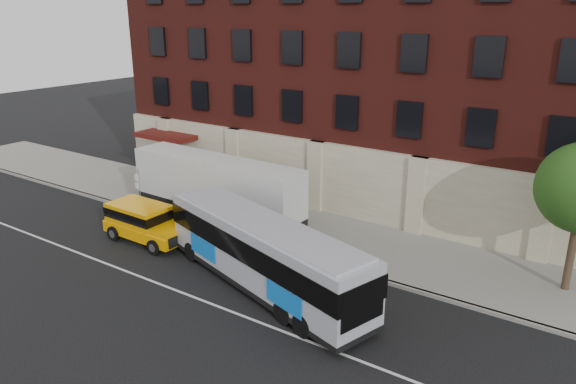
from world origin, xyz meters
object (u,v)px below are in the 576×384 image
Objects in this scene: yellow_suv at (144,220)px; shipping_container at (217,190)px; city_bus at (264,252)px; sign_pole at (139,187)px.

yellow_suv is 4.38m from shipping_container.
city_bus is 2.33× the size of yellow_suv.
sign_pole reaches higher than yellow_suv.
yellow_suv is at bearing -106.79° from shipping_container.
yellow_suv is at bearing -38.48° from sign_pole.
city_bus is at bearing -35.38° from shipping_container.
shipping_container reaches higher than city_bus.
city_bus is at bearing -4.89° from yellow_suv.
city_bus is at bearing -16.61° from sign_pole.
city_bus is 8.11m from yellow_suv.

